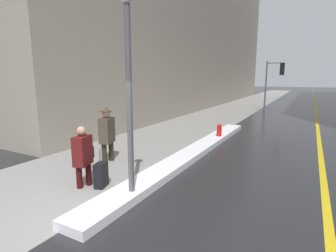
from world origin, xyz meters
TOP-DOWN VIEW (x-y plane):
  - ground_plane at (0.00, 0.00)m, footprint 160.00×160.00m
  - sidewalk_slab at (-2.00, 15.00)m, footprint 4.00×80.00m
  - road_centre_stripe at (4.00, 15.00)m, footprint 0.16×80.00m
  - snow_bank_curb at (0.21, 4.72)m, footprint 0.71×10.62m
  - building_facade_left at (-7.00, 20.00)m, footprint 6.00×36.00m
  - lamp_post at (0.33, 1.02)m, footprint 0.28×0.28m
  - traffic_light_near at (1.09, 18.38)m, footprint 1.31×0.33m
  - pedestrian_trailing at (-1.05, 1.01)m, footprint 0.40×0.71m
  - pedestrian_in_fedora at (-1.83, 2.74)m, footprint 0.44×0.59m
  - rolling_suitcase at (-0.67, 1.17)m, footprint 0.31×0.41m
  - fire_hydrant at (0.33, 7.09)m, footprint 0.20×0.20m

SIDE VIEW (x-z plane):
  - ground_plane at x=0.00m, z-range 0.00..0.00m
  - road_centre_stripe at x=4.00m, z-range 0.00..0.00m
  - sidewalk_slab at x=-2.00m, z-range 0.00..0.01m
  - snow_bank_curb at x=0.21m, z-range 0.00..0.19m
  - rolling_suitcase at x=-0.67m, z-range -0.17..0.78m
  - fire_hydrant at x=0.33m, z-range 0.00..0.70m
  - pedestrian_trailing at x=-1.05m, z-range 0.08..1.55m
  - pedestrian_in_fedora at x=-1.83m, z-range 0.08..1.80m
  - lamp_post at x=0.33m, z-range 0.46..4.67m
  - traffic_light_near at x=1.09m, z-range 0.85..4.66m
  - building_facade_left at x=-7.00m, z-range 0.00..14.54m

